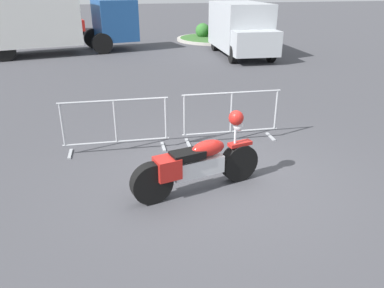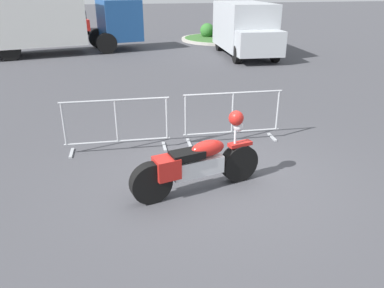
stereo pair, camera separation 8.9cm
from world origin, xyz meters
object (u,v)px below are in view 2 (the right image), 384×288
Objects in this scene: parked_car_white at (27,21)px; crowd_barrier_far at (232,116)px; crowd_barrier_near at (117,125)px; box_truck at (46,18)px; motorcycle at (197,164)px; delivery_van at (245,28)px; pedestrian at (27,28)px; parked_car_red at (73,21)px.

crowd_barrier_far is at bearing -169.62° from parked_car_white.
box_truck is (-2.71, 11.99, 1.08)m from crowd_barrier_near.
delivery_van is at bearing 53.37° from motorcycle.
pedestrian is (-4.17, 15.11, 0.37)m from crowd_barrier_near.
motorcycle is 22.89m from parked_car_red.
box_truck is 9.12m from delivery_van.
crowd_barrier_near is 0.41× the size of delivery_van.
parked_car_red is (3.02, -0.55, 0.01)m from parked_car_white.
delivery_van is at bearing 29.36° from pedestrian.
crowd_barrier_near is (-1.19, 1.87, 0.07)m from motorcycle.
parked_car_white is 3.07m from parked_car_red.
crowd_barrier_far is at bearing 0.00° from crowd_barrier_near.
crowd_barrier_near is at bearing -28.73° from delivery_van.
box_truck is at bearing 102.73° from crowd_barrier_near.
motorcycle is 12.71m from delivery_van.
box_truck reaches higher than crowd_barrier_near.
crowd_barrier_far is 22.63m from parked_car_white.
parked_car_red is at bearing 84.94° from motorcycle.
crowd_barrier_near is 0.47× the size of parked_car_red.
motorcycle is 1.30× the size of pedestrian.
pedestrian is at bearing 102.97° from box_truck.
delivery_van is at bearing 57.93° from crowd_barrier_near.
motorcycle is at bearing -86.38° from box_truck.
motorcycle is 1.06× the size of crowd_barrier_near.
pedestrian reaches higher than parked_car_white.
box_truck is at bearing 113.00° from crowd_barrier_far.
crowd_barrier_near is 12.34m from box_truck.
delivery_van reaches higher than pedestrian.
delivery_van reaches higher than parked_car_white.
motorcycle reaches higher than crowd_barrier_near.
parked_car_white is (-6.43, 23.18, 0.24)m from motorcycle.
box_truck is 1.57× the size of delivery_van.
crowd_barrier_far is 1.23× the size of pedestrian.
box_truck is (-3.90, 13.86, 1.16)m from motorcycle.
motorcycle is 1.06× the size of crowd_barrier_far.
motorcycle is at bearing -122.46° from crowd_barrier_far.
box_truck is at bearing -174.09° from parked_car_white.
box_truck is 9.70m from parked_car_white.
parked_car_red is at bearing -139.28° from delivery_van.
crowd_barrier_near is at bearing 108.80° from motorcycle.
crowd_barrier_near is 2.38m from crowd_barrier_far.
crowd_barrier_far is 16.48m from pedestrian.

